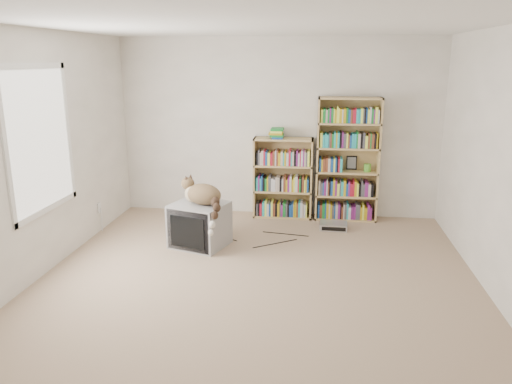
# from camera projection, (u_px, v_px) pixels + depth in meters

# --- Properties ---
(floor) EXTENTS (4.50, 5.00, 0.01)m
(floor) POSITION_uv_depth(u_px,v_px,m) (256.00, 287.00, 4.97)
(floor) COLOR tan
(floor) RESTS_ON ground
(wall_back) EXTENTS (4.50, 0.02, 2.50)m
(wall_back) POSITION_uv_depth(u_px,v_px,m) (278.00, 128.00, 7.04)
(wall_back) COLOR white
(wall_back) RESTS_ON floor
(wall_front) EXTENTS (4.50, 0.02, 2.50)m
(wall_front) POSITION_uv_depth(u_px,v_px,m) (185.00, 276.00, 2.25)
(wall_front) COLOR white
(wall_front) RESTS_ON floor
(wall_left) EXTENTS (0.02, 5.00, 2.50)m
(wall_left) POSITION_uv_depth(u_px,v_px,m) (30.00, 158.00, 4.92)
(wall_left) COLOR white
(wall_left) RESTS_ON floor
(wall_right) EXTENTS (0.02, 5.00, 2.50)m
(wall_right) POSITION_uv_depth(u_px,v_px,m) (510.00, 171.00, 4.37)
(wall_right) COLOR white
(wall_right) RESTS_ON floor
(ceiling) EXTENTS (4.50, 5.00, 0.02)m
(ceiling) POSITION_uv_depth(u_px,v_px,m) (255.00, 23.00, 4.32)
(ceiling) COLOR white
(ceiling) RESTS_ON wall_back
(window) EXTENTS (0.02, 1.22, 1.52)m
(window) POSITION_uv_depth(u_px,v_px,m) (40.00, 140.00, 5.07)
(window) COLOR white
(window) RESTS_ON wall_left
(crt_tv) EXTENTS (0.75, 0.71, 0.53)m
(crt_tv) POSITION_uv_depth(u_px,v_px,m) (200.00, 225.00, 6.02)
(crt_tv) COLOR #98989A
(crt_tv) RESTS_ON floor
(cat) EXTENTS (0.62, 0.67, 0.54)m
(cat) POSITION_uv_depth(u_px,v_px,m) (205.00, 198.00, 5.84)
(cat) COLOR #3D2B18
(cat) RESTS_ON crt_tv
(bookcase_tall) EXTENTS (0.85, 0.30, 1.70)m
(bookcase_tall) POSITION_uv_depth(u_px,v_px,m) (347.00, 162.00, 6.90)
(bookcase_tall) COLOR tan
(bookcase_tall) RESTS_ON floor
(bookcase_short) EXTENTS (0.83, 0.30, 1.13)m
(bookcase_short) POSITION_uv_depth(u_px,v_px,m) (283.00, 181.00, 7.08)
(bookcase_short) COLOR tan
(bookcase_short) RESTS_ON floor
(book_stack) EXTENTS (0.20, 0.26, 0.14)m
(book_stack) POSITION_uv_depth(u_px,v_px,m) (277.00, 133.00, 6.88)
(book_stack) COLOR #AD172D
(book_stack) RESTS_ON bookcase_short
(green_mug) EXTENTS (0.10, 0.10, 0.11)m
(green_mug) POSITION_uv_depth(u_px,v_px,m) (367.00, 168.00, 6.86)
(green_mug) COLOR #55A42E
(green_mug) RESTS_ON bookcase_tall
(framed_print) EXTENTS (0.15, 0.05, 0.19)m
(framed_print) POSITION_uv_depth(u_px,v_px,m) (352.00, 163.00, 6.97)
(framed_print) COLOR black
(framed_print) RESTS_ON bookcase_tall
(dvd_player) EXTENTS (0.37, 0.27, 0.08)m
(dvd_player) POSITION_uv_depth(u_px,v_px,m) (333.00, 226.00, 6.66)
(dvd_player) COLOR #BABABF
(dvd_player) RESTS_ON floor
(wall_outlet) EXTENTS (0.01, 0.08, 0.13)m
(wall_outlet) POSITION_uv_depth(u_px,v_px,m) (99.00, 208.00, 6.50)
(wall_outlet) COLOR silver
(wall_outlet) RESTS_ON wall_left
(floor_cables) EXTENTS (1.20, 0.70, 0.01)m
(floor_cables) POSITION_uv_depth(u_px,v_px,m) (247.00, 237.00, 6.34)
(floor_cables) COLOR black
(floor_cables) RESTS_ON floor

